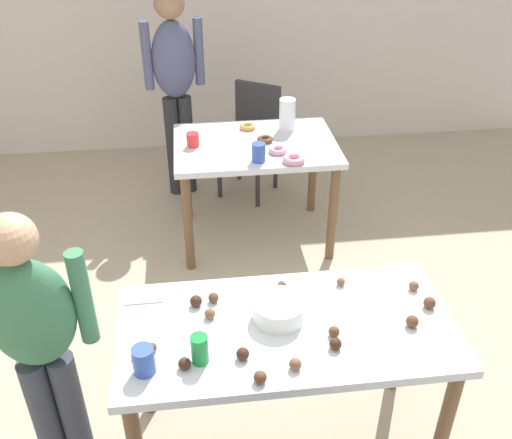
# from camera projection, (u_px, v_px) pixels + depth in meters

# --- Properties ---
(ground_plane) EXTENTS (6.40, 6.40, 0.00)m
(ground_plane) POSITION_uv_depth(u_px,v_px,m) (247.00, 407.00, 2.89)
(ground_plane) COLOR tan
(wall_back) EXTENTS (6.40, 0.10, 2.60)m
(wall_back) POSITION_uv_depth(u_px,v_px,m) (205.00, 2.00, 4.87)
(wall_back) COLOR silver
(wall_back) RESTS_ON ground_plane
(dining_table_near) EXTENTS (1.37, 0.66, 0.75)m
(dining_table_near) POSITION_uv_depth(u_px,v_px,m) (286.00, 343.00, 2.37)
(dining_table_near) COLOR silver
(dining_table_near) RESTS_ON ground_plane
(dining_table_far) EXTENTS (1.07, 0.76, 0.75)m
(dining_table_far) POSITION_uv_depth(u_px,v_px,m) (255.00, 158.00, 3.84)
(dining_table_far) COLOR silver
(dining_table_far) RESTS_ON ground_plane
(chair_far_table) EXTENTS (0.55, 0.55, 0.87)m
(chair_far_table) POSITION_uv_depth(u_px,v_px,m) (252.00, 133.00, 4.53)
(chair_far_table) COLOR #2D2D33
(chair_far_table) RESTS_ON ground_plane
(person_girl_near) EXTENTS (0.46, 0.24, 1.36)m
(person_girl_near) POSITION_uv_depth(u_px,v_px,m) (38.00, 339.00, 2.18)
(person_girl_near) COLOR #383D4C
(person_girl_near) RESTS_ON ground_plane
(person_adult_far) EXTENTS (0.46, 0.25, 1.60)m
(person_adult_far) POSITION_uv_depth(u_px,v_px,m) (175.00, 77.00, 4.24)
(person_adult_far) COLOR #28282D
(person_adult_far) RESTS_ON ground_plane
(mixing_bowl) EXTENTS (0.21, 0.21, 0.09)m
(mixing_bowl) POSITION_uv_depth(u_px,v_px,m) (279.00, 310.00, 2.33)
(mixing_bowl) COLOR white
(mixing_bowl) RESTS_ON dining_table_near
(soda_can) EXTENTS (0.07, 0.07, 0.12)m
(soda_can) POSITION_uv_depth(u_px,v_px,m) (200.00, 349.00, 2.12)
(soda_can) COLOR #198438
(soda_can) RESTS_ON dining_table_near
(fork_near) EXTENTS (0.17, 0.02, 0.01)m
(fork_near) POSITION_uv_depth(u_px,v_px,m) (143.00, 303.00, 2.43)
(fork_near) COLOR silver
(fork_near) RESTS_ON dining_table_near
(cup_near_0) EXTENTS (0.08, 0.08, 0.11)m
(cup_near_0) POSITION_uv_depth(u_px,v_px,m) (144.00, 360.00, 2.08)
(cup_near_0) COLOR #3351B2
(cup_near_0) RESTS_ON dining_table_near
(cake_ball_0) EXTENTS (0.05, 0.05, 0.05)m
(cake_ball_0) POSITION_uv_depth(u_px,v_px,m) (184.00, 364.00, 2.11)
(cake_ball_0) COLOR #3D2319
(cake_ball_0) RESTS_ON dining_table_near
(cake_ball_1) EXTENTS (0.05, 0.05, 0.05)m
(cake_ball_1) POSITION_uv_depth(u_px,v_px,m) (412.00, 321.00, 2.30)
(cake_ball_1) COLOR brown
(cake_ball_1) RESTS_ON dining_table_near
(cake_ball_2) EXTENTS (0.05, 0.05, 0.05)m
(cake_ball_2) POSITION_uv_depth(u_px,v_px,m) (335.00, 344.00, 2.19)
(cake_ball_2) COLOR #3D2319
(cake_ball_2) RESTS_ON dining_table_near
(cake_ball_3) EXTENTS (0.05, 0.05, 0.05)m
(cake_ball_3) POSITION_uv_depth(u_px,v_px,m) (295.00, 364.00, 2.11)
(cake_ball_3) COLOR brown
(cake_ball_3) RESTS_ON dining_table_near
(cake_ball_4) EXTENTS (0.04, 0.04, 0.04)m
(cake_ball_4) POSITION_uv_depth(u_px,v_px,m) (414.00, 286.00, 2.49)
(cake_ball_4) COLOR brown
(cake_ball_4) RESTS_ON dining_table_near
(cake_ball_5) EXTENTS (0.04, 0.04, 0.04)m
(cake_ball_5) POSITION_uv_depth(u_px,v_px,m) (152.00, 348.00, 2.19)
(cake_ball_5) COLOR brown
(cake_ball_5) RESTS_ON dining_table_near
(cake_ball_6) EXTENTS (0.04, 0.04, 0.04)m
(cake_ball_6) POSITION_uv_depth(u_px,v_px,m) (138.00, 352.00, 2.16)
(cake_ball_6) COLOR brown
(cake_ball_6) RESTS_ON dining_table_near
(cake_ball_7) EXTENTS (0.05, 0.05, 0.05)m
(cake_ball_7) POSITION_uv_depth(u_px,v_px,m) (259.00, 377.00, 2.05)
(cake_ball_7) COLOR brown
(cake_ball_7) RESTS_ON dining_table_near
(cake_ball_8) EXTENTS (0.05, 0.05, 0.05)m
(cake_ball_8) POSITION_uv_depth(u_px,v_px,m) (196.00, 301.00, 2.40)
(cake_ball_8) COLOR #3D2319
(cake_ball_8) RESTS_ON dining_table_near
(cake_ball_9) EXTENTS (0.05, 0.05, 0.05)m
(cake_ball_9) POSITION_uv_depth(u_px,v_px,m) (430.00, 303.00, 2.39)
(cake_ball_9) COLOR brown
(cake_ball_9) RESTS_ON dining_table_near
(cake_ball_10) EXTENTS (0.04, 0.04, 0.04)m
(cake_ball_10) POSITION_uv_depth(u_px,v_px,m) (282.00, 285.00, 2.50)
(cake_ball_10) COLOR brown
(cake_ball_10) RESTS_ON dining_table_near
(cake_ball_11) EXTENTS (0.04, 0.04, 0.04)m
(cake_ball_11) POSITION_uv_depth(u_px,v_px,m) (214.00, 298.00, 2.43)
(cake_ball_11) COLOR brown
(cake_ball_11) RESTS_ON dining_table_near
(cake_ball_12) EXTENTS (0.04, 0.04, 0.04)m
(cake_ball_12) POSITION_uv_depth(u_px,v_px,m) (341.00, 282.00, 2.52)
(cake_ball_12) COLOR brown
(cake_ball_12) RESTS_ON dining_table_near
(cake_ball_13) EXTENTS (0.04, 0.04, 0.04)m
(cake_ball_13) POSITION_uv_depth(u_px,v_px,m) (334.00, 332.00, 2.25)
(cake_ball_13) COLOR brown
(cake_ball_13) RESTS_ON dining_table_near
(cake_ball_14) EXTENTS (0.05, 0.05, 0.05)m
(cake_ball_14) POSITION_uv_depth(u_px,v_px,m) (243.00, 354.00, 2.15)
(cake_ball_14) COLOR #3D2319
(cake_ball_14) RESTS_ON dining_table_near
(cake_ball_15) EXTENTS (0.04, 0.04, 0.04)m
(cake_ball_15) POSITION_uv_depth(u_px,v_px,m) (210.00, 314.00, 2.34)
(cake_ball_15) COLOR brown
(cake_ball_15) RESTS_ON dining_table_near
(pitcher_far) EXTENTS (0.11, 0.11, 0.22)m
(pitcher_far) POSITION_uv_depth(u_px,v_px,m) (287.00, 114.00, 3.91)
(pitcher_far) COLOR white
(pitcher_far) RESTS_ON dining_table_far
(cup_far_0) EXTENTS (0.09, 0.09, 0.12)m
(cup_far_0) POSITION_uv_depth(u_px,v_px,m) (259.00, 152.00, 3.52)
(cup_far_0) COLOR #3351B2
(cup_far_0) RESTS_ON dining_table_far
(cup_far_1) EXTENTS (0.08, 0.08, 0.09)m
(cup_far_1) POSITION_uv_depth(u_px,v_px,m) (193.00, 140.00, 3.72)
(cup_far_1) COLOR red
(cup_far_1) RESTS_ON dining_table_far
(donut_far_0) EXTENTS (0.11, 0.11, 0.03)m
(donut_far_0) POSITION_uv_depth(u_px,v_px,m) (265.00, 139.00, 3.79)
(donut_far_0) COLOR brown
(donut_far_0) RESTS_ON dining_table_far
(donut_far_1) EXTENTS (0.14, 0.14, 0.04)m
(donut_far_1) POSITION_uv_depth(u_px,v_px,m) (294.00, 159.00, 3.53)
(donut_far_1) COLOR pink
(donut_far_1) RESTS_ON dining_table_far
(donut_far_2) EXTENTS (0.12, 0.12, 0.03)m
(donut_far_2) POSITION_uv_depth(u_px,v_px,m) (278.00, 150.00, 3.65)
(donut_far_2) COLOR pink
(donut_far_2) RESTS_ON dining_table_far
(donut_far_3) EXTENTS (0.11, 0.11, 0.03)m
(donut_far_3) POSITION_uv_depth(u_px,v_px,m) (248.00, 127.00, 3.97)
(donut_far_3) COLOR gold
(donut_far_3) RESTS_ON dining_table_far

